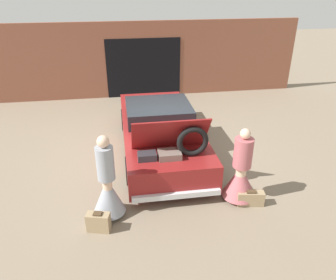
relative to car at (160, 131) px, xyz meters
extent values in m
plane|color=#7F705B|center=(0.00, 0.00, -0.58)|extent=(40.00, 40.00, 0.00)
cube|color=brown|center=(0.00, 4.62, 0.82)|extent=(12.00, 0.12, 2.80)
cube|color=black|center=(0.00, 4.55, 0.52)|extent=(2.80, 0.02, 2.20)
cube|color=maroon|center=(0.00, 0.00, -0.08)|extent=(1.92, 4.83, 0.64)
cube|color=#1E2328|center=(0.00, 0.29, 0.44)|extent=(1.69, 1.55, 0.40)
cylinder|color=black|center=(-0.89, 1.50, -0.25)|extent=(0.18, 0.66, 0.66)
cylinder|color=black|center=(0.89, 1.50, -0.25)|extent=(0.18, 0.66, 0.66)
cylinder|color=black|center=(-0.89, -1.45, -0.25)|extent=(0.18, 0.66, 0.66)
cylinder|color=black|center=(0.89, -1.45, -0.25)|extent=(0.18, 0.66, 0.66)
cube|color=silver|center=(0.00, -2.46, -0.30)|extent=(1.82, 0.10, 0.12)
cube|color=maroon|center=(0.00, -1.61, 0.67)|extent=(1.63, 0.59, 0.86)
cube|color=#2D2D33|center=(-0.53, -1.85, 0.32)|extent=(0.39, 0.27, 0.15)
cube|color=#75665B|center=(-0.05, -1.85, 0.32)|extent=(0.48, 0.38, 0.14)
torus|color=black|center=(0.44, -1.85, 0.58)|extent=(0.68, 0.12, 0.68)
cylinder|color=beige|center=(-1.35, -2.48, -0.16)|extent=(0.18, 0.18, 0.84)
cone|color=#9399A3|center=(-1.35, -2.48, -0.11)|extent=(0.63, 0.63, 0.76)
cylinder|color=#9399A3|center=(-1.35, -2.48, 0.60)|extent=(0.33, 0.33, 0.67)
sphere|color=beige|center=(-1.35, -2.48, 1.05)|extent=(0.23, 0.23, 0.23)
cylinder|color=beige|center=(1.35, -2.37, -0.18)|extent=(0.21, 0.21, 0.79)
cone|color=#B25B60|center=(1.35, -2.37, -0.14)|extent=(0.72, 0.72, 0.71)
cylinder|color=#B25B60|center=(1.35, -2.37, 0.52)|extent=(0.38, 0.38, 0.62)
sphere|color=beige|center=(1.35, -2.37, 0.94)|extent=(0.21, 0.21, 0.21)
cube|color=#9E8460|center=(-1.55, -2.91, -0.39)|extent=(0.46, 0.30, 0.37)
cube|color=#4C3823|center=(-1.55, -2.91, -0.19)|extent=(0.17, 0.15, 0.02)
cube|color=#9E8460|center=(1.51, -2.63, -0.43)|extent=(0.57, 0.27, 0.31)
cube|color=#4C3823|center=(1.51, -2.63, -0.25)|extent=(0.21, 0.14, 0.02)
camera|label=1|loc=(-1.02, -7.76, 3.69)|focal=35.00mm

